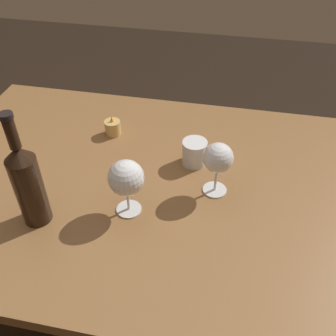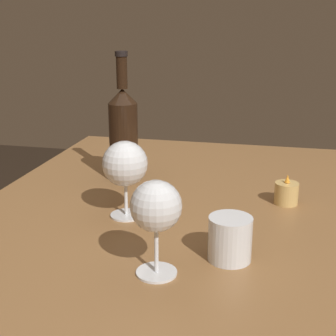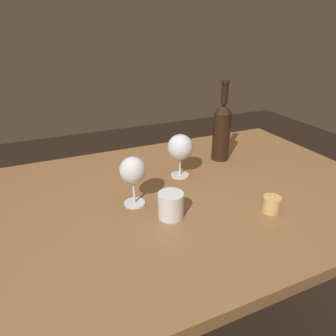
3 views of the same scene
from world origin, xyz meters
name	(u,v)px [view 3 (image 3 of 3)]	position (x,y,z in m)	size (l,w,h in m)	color
ground_plane	(186,335)	(0.00, 0.00, 0.00)	(6.00, 6.00, 0.00)	black
dining_table	(191,212)	(0.00, 0.00, 0.65)	(1.30, 0.90, 0.74)	olive
wine_glass_left	(133,171)	(0.20, 0.01, 0.85)	(0.08, 0.08, 0.16)	white
wine_glass_right	(180,148)	(-0.01, -0.11, 0.85)	(0.09, 0.09, 0.16)	white
wine_bottle	(222,130)	(-0.23, -0.19, 0.86)	(0.07, 0.07, 0.32)	black
water_tumbler	(171,206)	(0.13, 0.11, 0.78)	(0.07, 0.07, 0.08)	white
votive_candle	(271,205)	(-0.15, 0.21, 0.76)	(0.05, 0.05, 0.07)	#DBB266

